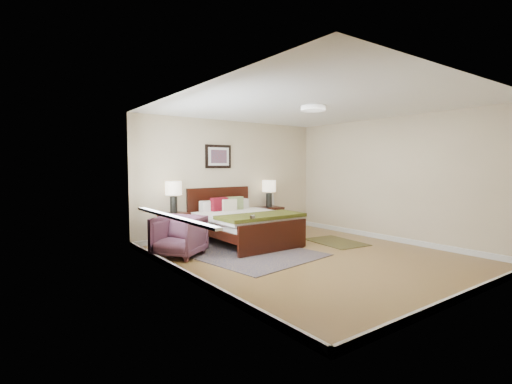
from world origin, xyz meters
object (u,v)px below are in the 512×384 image
nightstand_left (174,220)px  armchair (179,236)px  lamp_left (173,191)px  rug_persian (241,251)px  bed (243,219)px  lamp_right (269,189)px  nightstand_right (269,217)px

nightstand_left → armchair: 1.00m
lamp_left → rug_persian: bearing=-60.6°
bed → armchair: (-1.45, -0.23, -0.14)m
nightstand_left → rug_persian: bearing=-60.2°
bed → lamp_right: (1.22, 0.72, 0.51)m
lamp_right → rug_persian: lamp_right is taller
bed → rug_persian: bearing=-126.3°
lamp_right → nightstand_left: bearing=-179.5°
lamp_left → lamp_right: 2.34m
armchair → rug_persian: bearing=37.5°
bed → nightstand_right: size_ratio=3.34×
nightstand_left → armchair: armchair is taller
nightstand_left → lamp_left: 0.55m
lamp_left → armchair: lamp_left is taller
nightstand_right → armchair: 2.83m
nightstand_right → lamp_right: (0.00, 0.01, 0.64)m
bed → nightstand_right: bed is taller
bed → armchair: bed is taller
armchair → bed: bearing=63.4°
lamp_left → lamp_right: (2.34, 0.00, -0.03)m
armchair → nightstand_right: bearing=73.7°
nightstand_left → lamp_left: size_ratio=1.00×
bed → armchair: bearing=-170.8°
bed → lamp_right: size_ratio=3.17×
armchair → rug_persian: 1.14m
nightstand_right → armchair: (-2.67, -0.94, -0.01)m
lamp_left → rug_persian: lamp_left is taller
bed → nightstand_right: bearing=30.2°
nightstand_right → lamp_left: lamp_left is taller
rug_persian → lamp_right: bearing=29.5°
bed → nightstand_right: (1.22, 0.71, -0.13)m
nightstand_right → rug_persian: (-1.62, -1.26, -0.35)m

